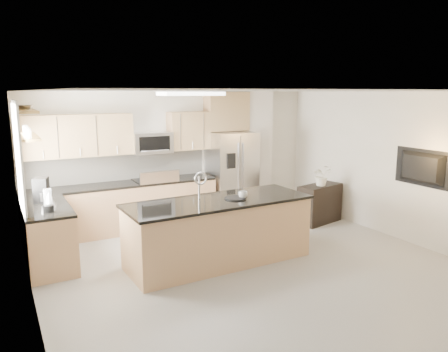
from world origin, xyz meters
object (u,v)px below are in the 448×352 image
credenza (320,204)px  coffee_maker (41,191)px  television (419,168)px  island (219,231)px  kettle (49,199)px  bowl (23,106)px  platter (236,198)px  flower_vase (322,170)px  microwave (152,143)px  range (155,203)px  refrigerator (231,175)px  cup (243,195)px  blender (48,202)px

credenza → coffee_maker: 5.16m
television → island: bearing=74.0°
kettle → television: 5.88m
island → kettle: size_ratio=11.07×
bowl → platter: bearing=-26.7°
platter → flower_vase: flower_vase is taller
microwave → bowl: (-2.25, -0.98, 0.75)m
television → range: bearing=48.4°
coffee_maker → platter: bearing=-28.8°
refrigerator → platter: size_ratio=5.26×
refrigerator → cup: bearing=-114.8°
island → flower_vase: island is taller
flower_vase → cup: bearing=-158.6°
refrigerator → blender: size_ratio=5.36×
platter → coffee_maker: 2.98m
kettle → coffee_maker: size_ratio=0.68×
kettle → television: (5.54, -1.97, 0.31)m
microwave → television: (3.51, -3.24, -0.28)m
blender → television: bearing=-16.6°
range → blender: bearing=-144.9°
island → credenza: bearing=16.3°
range → television: size_ratio=1.06×
microwave → coffee_maker: (-2.09, -0.94, -0.53)m
island → blender: bearing=160.7°
refrigerator → flower_vase: 1.86m
coffee_maker → television: size_ratio=0.36×
range → refrigerator: (1.66, -0.05, 0.42)m
range → television: television is taller
kettle → coffee_maker: coffee_maker is taller
kettle → flower_vase: flower_vase is taller
platter → kettle: 2.76m
coffee_maker → television: television is taller
blender → coffee_maker: bearing=91.8°
refrigerator → flower_vase: refrigerator is taller
range → credenza: (2.99, -1.29, -0.09)m
range → bowl: size_ratio=3.25×
microwave → flower_vase: microwave is taller
range → coffee_maker: 2.33m
island → flower_vase: size_ratio=4.63×
credenza → television: 2.13m
island → cup: bearing=-14.1°
refrigerator → platter: refrigerator is taller
island → kettle: (-2.28, 1.04, 0.54)m
credenza → blender: blender is taller
platter → flower_vase: 2.61m
blender → island: bearing=-17.5°
credenza → microwave: bearing=141.5°
blender → flower_vase: flower_vase is taller
blender → coffee_maker: size_ratio=0.87×
television → platter: bearing=73.7°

